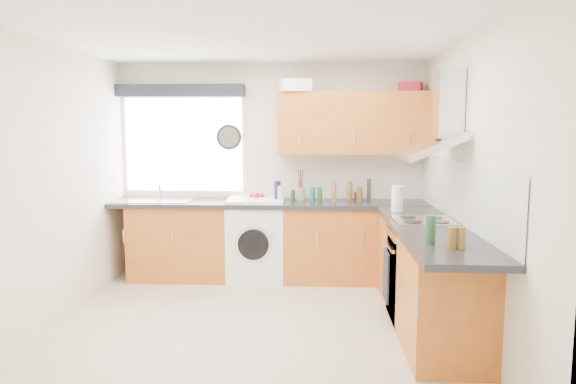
# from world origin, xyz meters

# --- Properties ---
(ground_plane) EXTENTS (3.60, 3.60, 0.00)m
(ground_plane) POSITION_xyz_m (0.00, 0.00, 0.00)
(ground_plane) COLOR beige
(ceiling) EXTENTS (3.60, 3.60, 0.02)m
(ceiling) POSITION_xyz_m (0.00, 0.00, 2.50)
(ceiling) COLOR white
(ceiling) RESTS_ON wall_back
(wall_back) EXTENTS (3.60, 0.02, 2.50)m
(wall_back) POSITION_xyz_m (0.00, 1.80, 1.25)
(wall_back) COLOR silver
(wall_back) RESTS_ON ground_plane
(wall_front) EXTENTS (3.60, 0.02, 2.50)m
(wall_front) POSITION_xyz_m (0.00, -1.80, 1.25)
(wall_front) COLOR silver
(wall_front) RESTS_ON ground_plane
(wall_left) EXTENTS (0.02, 3.60, 2.50)m
(wall_left) POSITION_xyz_m (-1.80, 0.00, 1.25)
(wall_left) COLOR silver
(wall_left) RESTS_ON ground_plane
(wall_right) EXTENTS (0.02, 3.60, 2.50)m
(wall_right) POSITION_xyz_m (1.80, 0.00, 1.25)
(wall_right) COLOR silver
(wall_right) RESTS_ON ground_plane
(window) EXTENTS (1.40, 0.02, 1.10)m
(window) POSITION_xyz_m (-1.05, 1.79, 1.55)
(window) COLOR white
(window) RESTS_ON wall_back
(window_blind) EXTENTS (1.50, 0.18, 0.14)m
(window_blind) POSITION_xyz_m (-1.05, 1.70, 2.18)
(window_blind) COLOR black
(window_blind) RESTS_ON wall_back
(splashback) EXTENTS (0.01, 3.00, 0.54)m
(splashback) POSITION_xyz_m (1.79, 0.30, 1.18)
(splashback) COLOR white
(splashback) RESTS_ON wall_right
(base_cab_back) EXTENTS (3.00, 0.58, 0.86)m
(base_cab_back) POSITION_xyz_m (-0.10, 1.51, 0.43)
(base_cab_back) COLOR #AD581D
(base_cab_back) RESTS_ON ground_plane
(base_cab_corner) EXTENTS (0.60, 0.60, 0.86)m
(base_cab_corner) POSITION_xyz_m (1.50, 1.50, 0.43)
(base_cab_corner) COLOR #AD581D
(base_cab_corner) RESTS_ON ground_plane
(base_cab_right) EXTENTS (0.58, 2.10, 0.86)m
(base_cab_right) POSITION_xyz_m (1.51, 0.15, 0.43)
(base_cab_right) COLOR #AD581D
(base_cab_right) RESTS_ON ground_plane
(worktop_back) EXTENTS (3.60, 0.62, 0.05)m
(worktop_back) POSITION_xyz_m (0.00, 1.50, 0.89)
(worktop_back) COLOR black
(worktop_back) RESTS_ON base_cab_back
(worktop_right) EXTENTS (0.62, 2.42, 0.05)m
(worktop_right) POSITION_xyz_m (1.50, 0.00, 0.89)
(worktop_right) COLOR black
(worktop_right) RESTS_ON base_cab_right
(sink) EXTENTS (0.84, 0.46, 0.10)m
(sink) POSITION_xyz_m (-1.33, 1.50, 0.95)
(sink) COLOR silver
(sink) RESTS_ON worktop_back
(oven) EXTENTS (0.56, 0.58, 0.85)m
(oven) POSITION_xyz_m (1.50, 0.30, 0.42)
(oven) COLOR black
(oven) RESTS_ON ground_plane
(hob_plate) EXTENTS (0.52, 0.52, 0.01)m
(hob_plate) POSITION_xyz_m (1.50, 0.30, 0.92)
(hob_plate) COLOR silver
(hob_plate) RESTS_ON worktop_right
(extractor_hood) EXTENTS (0.52, 0.78, 0.66)m
(extractor_hood) POSITION_xyz_m (1.60, 0.30, 1.77)
(extractor_hood) COLOR silver
(extractor_hood) RESTS_ON wall_right
(upper_cabinets) EXTENTS (1.70, 0.35, 0.70)m
(upper_cabinets) POSITION_xyz_m (0.95, 1.62, 1.80)
(upper_cabinets) COLOR #AD581D
(upper_cabinets) RESTS_ON wall_back
(washing_machine) EXTENTS (0.65, 0.63, 0.94)m
(washing_machine) POSITION_xyz_m (-0.15, 1.52, 0.47)
(washing_machine) COLOR white
(washing_machine) RESTS_ON ground_plane
(wall_clock) EXTENTS (0.30, 0.04, 0.30)m
(wall_clock) POSITION_xyz_m (-0.50, 1.76, 1.64)
(wall_clock) COLOR black
(wall_clock) RESTS_ON wall_back
(casserole) EXTENTS (0.37, 0.31, 0.14)m
(casserole) POSITION_xyz_m (0.30, 1.52, 2.22)
(casserole) COLOR white
(casserole) RESTS_ON upper_cabinets
(storage_box) EXTENTS (0.30, 0.28, 0.11)m
(storage_box) POSITION_xyz_m (1.60, 1.70, 2.21)
(storage_box) COLOR #B72038
(storage_box) RESTS_ON upper_cabinets
(utensil_pot) EXTENTS (0.11, 0.11, 0.15)m
(utensil_pot) POSITION_xyz_m (0.35, 1.64, 0.98)
(utensil_pot) COLOR #9E927A
(utensil_pot) RESTS_ON worktop_back
(kitchen_roll) EXTENTS (0.15, 0.15, 0.26)m
(kitchen_roll) POSITION_xyz_m (1.35, 0.86, 1.04)
(kitchen_roll) COLOR white
(kitchen_roll) RESTS_ON worktop_right
(tomato_cluster) EXTENTS (0.20, 0.20, 0.07)m
(tomato_cluster) POSITION_xyz_m (-0.16, 1.65, 0.95)
(tomato_cluster) COLOR #B21C0B
(tomato_cluster) RESTS_ON worktop_back
(jar_0) EXTENTS (0.06, 0.06, 0.25)m
(jar_0) POSITION_xyz_m (0.74, 1.46, 1.03)
(jar_0) COLOR olive
(jar_0) RESTS_ON worktop_back
(jar_1) EXTENTS (0.08, 0.08, 0.24)m
(jar_1) POSITION_xyz_m (0.10, 1.49, 1.03)
(jar_1) COLOR #16184B
(jar_1) RESTS_ON worktop_back
(jar_2) EXTENTS (0.07, 0.07, 0.19)m
(jar_2) POSITION_xyz_m (0.14, 1.41, 1.00)
(jar_2) COLOR #BCB4A0
(jar_2) RESTS_ON worktop_back
(jar_3) EXTENTS (0.08, 0.08, 0.09)m
(jar_3) POSITION_xyz_m (1.02, 1.65, 0.96)
(jar_3) COLOR #5D1613
(jar_3) RESTS_ON worktop_back
(jar_4) EXTENTS (0.07, 0.07, 0.22)m
(jar_4) POSITION_xyz_m (0.92, 1.66, 1.02)
(jar_4) COLOR olive
(jar_4) RESTS_ON worktop_back
(jar_5) EXTENTS (0.04, 0.04, 0.10)m
(jar_5) POSITION_xyz_m (0.10, 1.61, 0.96)
(jar_5) COLOR maroon
(jar_5) RESTS_ON worktop_back
(jar_6) EXTENTS (0.07, 0.07, 0.17)m
(jar_6) POSITION_xyz_m (1.03, 1.54, 0.99)
(jar_6) COLOR brown
(jar_6) RESTS_ON worktop_back
(jar_7) EXTENTS (0.04, 0.04, 0.25)m
(jar_7) POSITION_xyz_m (1.15, 1.65, 1.04)
(jar_7) COLOR #392D1F
(jar_7) RESTS_ON worktop_back
(jar_8) EXTENTS (0.06, 0.06, 0.18)m
(jar_8) POSITION_xyz_m (0.58, 1.38, 1.00)
(jar_8) COLOR #1D4E1B
(jar_8) RESTS_ON worktop_back
(jar_9) EXTENTS (0.06, 0.06, 0.17)m
(jar_9) POSITION_xyz_m (0.50, 1.48, 1.00)
(jar_9) COLOR #1A577D
(jar_9) RESTS_ON worktop_back
(jar_10) EXTENTS (0.05, 0.05, 0.14)m
(jar_10) POSITION_xyz_m (0.28, 1.50, 0.98)
(jar_10) COLOR #17421A
(jar_10) RESTS_ON worktop_back
(bottle_0) EXTENTS (0.05, 0.05, 0.16)m
(bottle_0) POSITION_xyz_m (1.53, -0.78, 0.99)
(bottle_0) COLOR brown
(bottle_0) RESTS_ON worktop_right
(bottle_1) EXTENTS (0.07, 0.07, 0.21)m
(bottle_1) POSITION_xyz_m (1.35, -0.63, 1.01)
(bottle_1) COLOR #1B4C23
(bottle_1) RESTS_ON worktop_right
(bottle_2) EXTENTS (0.07, 0.07, 0.15)m
(bottle_2) POSITION_xyz_m (1.47, -0.77, 0.98)
(bottle_2) COLOR brown
(bottle_2) RESTS_ON worktop_right
(bottle_3) EXTENTS (0.05, 0.05, 0.15)m
(bottle_3) POSITION_xyz_m (1.55, -0.72, 0.98)
(bottle_3) COLOR brown
(bottle_3) RESTS_ON worktop_right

